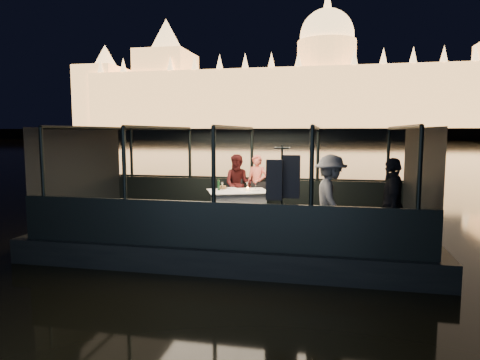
% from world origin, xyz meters
% --- Properties ---
extents(river_water, '(500.00, 500.00, 0.00)m').
position_xyz_m(river_water, '(0.00, 80.00, 0.00)').
color(river_water, black).
rests_on(river_water, ground).
extents(boat_hull, '(8.60, 4.40, 1.00)m').
position_xyz_m(boat_hull, '(0.00, 0.00, 0.00)').
color(boat_hull, black).
rests_on(boat_hull, river_water).
extents(boat_deck, '(8.00, 4.00, 0.04)m').
position_xyz_m(boat_deck, '(0.00, 0.00, 0.48)').
color(boat_deck, black).
rests_on(boat_deck, boat_hull).
extents(gunwale_port, '(8.00, 0.08, 0.90)m').
position_xyz_m(gunwale_port, '(0.00, 2.00, 0.95)').
color(gunwale_port, black).
rests_on(gunwale_port, boat_deck).
extents(gunwale_starboard, '(8.00, 0.08, 0.90)m').
position_xyz_m(gunwale_starboard, '(0.00, -2.00, 0.95)').
color(gunwale_starboard, black).
rests_on(gunwale_starboard, boat_deck).
extents(cabin_glass_port, '(8.00, 0.02, 1.40)m').
position_xyz_m(cabin_glass_port, '(0.00, 2.00, 2.10)').
color(cabin_glass_port, '#99B2B2').
rests_on(cabin_glass_port, gunwale_port).
extents(cabin_glass_starboard, '(8.00, 0.02, 1.40)m').
position_xyz_m(cabin_glass_starboard, '(0.00, -2.00, 2.10)').
color(cabin_glass_starboard, '#99B2B2').
rests_on(cabin_glass_starboard, gunwale_starboard).
extents(cabin_roof_glass, '(8.00, 4.00, 0.02)m').
position_xyz_m(cabin_roof_glass, '(0.00, 0.00, 2.80)').
color(cabin_roof_glass, '#99B2B2').
rests_on(cabin_roof_glass, boat_deck).
extents(end_wall_fore, '(0.02, 4.00, 2.30)m').
position_xyz_m(end_wall_fore, '(-4.00, 0.00, 1.65)').
color(end_wall_fore, black).
rests_on(end_wall_fore, boat_deck).
extents(end_wall_aft, '(0.02, 4.00, 2.30)m').
position_xyz_m(end_wall_aft, '(4.00, 0.00, 1.65)').
color(end_wall_aft, black).
rests_on(end_wall_aft, boat_deck).
extents(canopy_ribs, '(8.00, 4.00, 2.30)m').
position_xyz_m(canopy_ribs, '(0.00, 0.00, 1.65)').
color(canopy_ribs, black).
rests_on(canopy_ribs, boat_deck).
extents(embankment, '(400.00, 140.00, 6.00)m').
position_xyz_m(embankment, '(0.00, 210.00, 1.00)').
color(embankment, '#423D33').
rests_on(embankment, ground).
extents(parliament_building, '(220.00, 32.00, 60.00)m').
position_xyz_m(parliament_building, '(0.00, 175.00, 29.00)').
color(parliament_building, '#F2D18C').
rests_on(parliament_building, embankment).
extents(dining_table_central, '(1.74, 1.52, 0.77)m').
position_xyz_m(dining_table_central, '(-0.08, 0.55, 0.89)').
color(dining_table_central, white).
rests_on(dining_table_central, boat_deck).
extents(chair_port_left, '(0.54, 0.54, 0.94)m').
position_xyz_m(chair_port_left, '(-0.39, 1.42, 0.95)').
color(chair_port_left, black).
rests_on(chair_port_left, boat_deck).
extents(chair_port_right, '(0.45, 0.45, 0.89)m').
position_xyz_m(chair_port_right, '(0.28, 1.31, 0.95)').
color(chair_port_right, black).
rests_on(chair_port_right, boat_deck).
extents(coat_stand, '(0.66, 0.59, 1.96)m').
position_xyz_m(coat_stand, '(1.23, -1.61, 1.40)').
color(coat_stand, black).
rests_on(coat_stand, boat_deck).
extents(person_woman_coral, '(0.64, 0.49, 1.60)m').
position_xyz_m(person_woman_coral, '(0.22, 1.60, 1.25)').
color(person_woman_coral, '#F36F58').
rests_on(person_woman_coral, boat_deck).
extents(person_man_maroon, '(0.80, 0.64, 1.61)m').
position_xyz_m(person_man_maroon, '(-0.28, 1.51, 1.25)').
color(person_man_maroon, '#3E1112').
rests_on(person_man_maroon, boat_deck).
extents(passenger_stripe, '(0.90, 1.26, 1.77)m').
position_xyz_m(passenger_stripe, '(2.14, -1.02, 1.35)').
color(passenger_stripe, white).
rests_on(passenger_stripe, boat_deck).
extents(passenger_dark, '(0.52, 1.06, 1.75)m').
position_xyz_m(passenger_dark, '(3.25, -1.50, 1.35)').
color(passenger_dark, black).
rests_on(passenger_dark, boat_deck).
extents(wine_bottle, '(0.08, 0.08, 0.30)m').
position_xyz_m(wine_bottle, '(-0.57, 0.56, 1.42)').
color(wine_bottle, '#14381C').
rests_on(wine_bottle, dining_table_central).
extents(bread_basket, '(0.21, 0.21, 0.08)m').
position_xyz_m(bread_basket, '(-0.54, 0.81, 1.31)').
color(bread_basket, brown).
rests_on(bread_basket, dining_table_central).
extents(amber_candle, '(0.06, 0.06, 0.07)m').
position_xyz_m(amber_candle, '(0.13, 0.69, 1.31)').
color(amber_candle, '#F7A93D').
rests_on(amber_candle, dining_table_central).
extents(plate_near, '(0.33, 0.33, 0.02)m').
position_xyz_m(plate_near, '(0.31, 0.67, 1.27)').
color(plate_near, silver).
rests_on(plate_near, dining_table_central).
extents(plate_far, '(0.30, 0.30, 0.02)m').
position_xyz_m(plate_far, '(-0.35, 0.97, 1.27)').
color(plate_far, white).
rests_on(plate_far, dining_table_central).
extents(wine_glass_white, '(0.07, 0.07, 0.19)m').
position_xyz_m(wine_glass_white, '(-0.48, 0.55, 1.36)').
color(wine_glass_white, silver).
rests_on(wine_glass_white, dining_table_central).
extents(wine_glass_red, '(0.07, 0.07, 0.18)m').
position_xyz_m(wine_glass_red, '(0.29, 0.93, 1.36)').
color(wine_glass_red, silver).
rests_on(wine_glass_red, dining_table_central).
extents(wine_glass_empty, '(0.08, 0.08, 0.20)m').
position_xyz_m(wine_glass_empty, '(0.12, 0.66, 1.36)').
color(wine_glass_empty, white).
rests_on(wine_glass_empty, dining_table_central).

